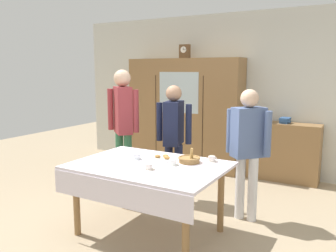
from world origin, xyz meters
name	(u,v)px	position (x,y,z in m)	size (l,w,h in m)	color
ground_plane	(159,225)	(0.00, 0.00, 0.00)	(12.00, 12.00, 0.00)	tan
back_wall	(239,93)	(0.00, 2.65, 1.35)	(6.40, 0.10, 2.70)	silver
dining_table	(147,174)	(0.00, -0.24, 0.67)	(1.58, 1.12, 0.77)	olive
wall_cabinet	(184,113)	(-0.90, 2.35, 0.97)	(2.10, 0.46, 1.94)	olive
mantel_clock	(185,51)	(-0.90, 2.35, 2.06)	(0.18, 0.11, 0.24)	brown
bookshelf_low	(283,152)	(0.85, 2.41, 0.46)	(1.09, 0.35, 0.92)	olive
book_stack	(285,120)	(0.85, 2.41, 0.97)	(0.18, 0.22, 0.09)	#2D5184
tea_cup_near_right	(173,163)	(0.24, -0.12, 0.79)	(0.13, 0.13, 0.06)	white
tea_cup_far_left	(212,159)	(0.54, 0.22, 0.80)	(0.13, 0.13, 0.06)	white
tea_cup_mid_left	(137,157)	(-0.22, -0.11, 0.80)	(0.13, 0.13, 0.06)	white
tea_cup_front_edge	(149,167)	(0.11, -0.38, 0.80)	(0.13, 0.13, 0.06)	white
bread_basket	(189,159)	(0.34, 0.07, 0.80)	(0.24, 0.24, 0.16)	#9E7542
pastry_plate	(162,158)	(0.02, 0.04, 0.78)	(0.28, 0.28, 0.05)	white
spoon_far_right	(122,165)	(-0.21, -0.39, 0.77)	(0.12, 0.02, 0.01)	silver
spoon_near_right	(196,170)	(0.53, -0.17, 0.77)	(0.12, 0.02, 0.01)	silver
person_behind_table_left	(174,132)	(-0.26, 0.80, 0.94)	(0.52, 0.40, 1.55)	#191E38
person_by_cabinet	(248,143)	(0.79, 0.66, 0.93)	(0.52, 0.40, 1.53)	silver
person_behind_table_right	(123,118)	(-1.00, 0.69, 1.08)	(0.52, 0.39, 1.75)	#33704C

